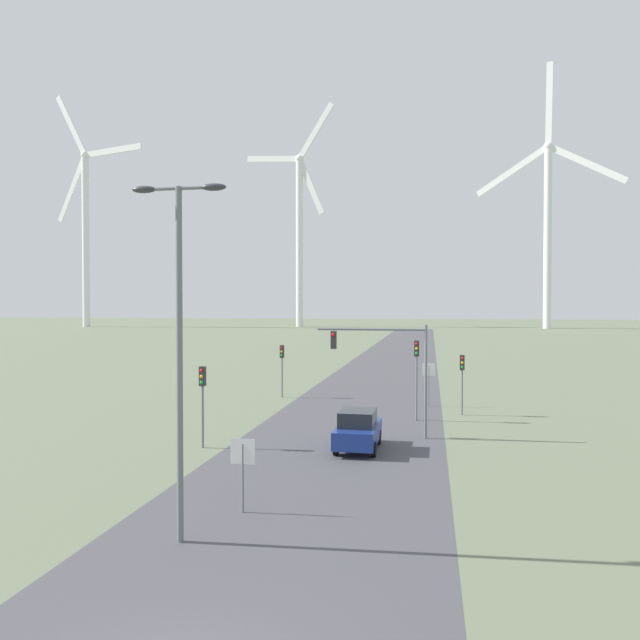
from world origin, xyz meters
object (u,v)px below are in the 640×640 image
(stop_sign_near, at_px, (243,461))
(traffic_light_post_mid_left, at_px, (282,359))
(traffic_light_post_near_right, at_px, (417,362))
(traffic_light_post_mid_right, at_px, (462,371))
(wind_turbine_far_left, at_px, (86,221))
(streetlamp, at_px, (179,320))
(wind_turbine_left, at_px, (300,225))
(traffic_light_post_near_left, at_px, (202,388))
(wind_turbine_center, at_px, (548,216))
(traffic_light_mast_overhead, at_px, (385,355))
(car_approaching, at_px, (358,430))
(stop_sign_far, at_px, (429,376))

(stop_sign_near, xyz_separation_m, traffic_light_post_mid_left, (-4.63, 24.48, 1.10))
(traffic_light_post_near_right, distance_m, traffic_light_post_mid_right, 3.58)
(wind_turbine_far_left, bearing_deg, streetlamp, -58.63)
(stop_sign_near, xyz_separation_m, wind_turbine_left, (-34.54, 171.98, 30.02))
(stop_sign_near, height_order, traffic_light_post_mid_left, traffic_light_post_mid_left)
(traffic_light_post_near_left, height_order, wind_turbine_center, wind_turbine_center)
(traffic_light_post_near_right, distance_m, traffic_light_mast_overhead, 5.06)
(traffic_light_post_near_left, height_order, traffic_light_post_mid_left, traffic_light_post_near_left)
(traffic_light_post_near_right, height_order, traffic_light_mast_overhead, traffic_light_mast_overhead)
(car_approaching, distance_m, wind_turbine_left, 169.75)
(traffic_light_post_mid_left, relative_size, wind_turbine_center, 0.05)
(traffic_light_post_near_left, xyz_separation_m, wind_turbine_left, (-30.04, 163.64, 28.89))
(stop_sign_far, height_order, traffic_light_post_mid_left, traffic_light_post_mid_left)
(stop_sign_far, bearing_deg, traffic_light_post_near_right, -97.34)
(streetlamp, height_order, traffic_light_post_near_left, streetlamp)
(stop_sign_far, height_order, traffic_light_post_near_right, traffic_light_post_near_right)
(stop_sign_near, relative_size, wind_turbine_far_left, 0.03)
(wind_turbine_center, bearing_deg, traffic_light_mast_overhead, -102.67)
(traffic_light_mast_overhead, bearing_deg, stop_sign_near, -106.63)
(wind_turbine_far_left, distance_m, wind_turbine_left, 66.53)
(stop_sign_near, xyz_separation_m, car_approaching, (2.61, 9.23, -0.73))
(traffic_light_post_near_left, bearing_deg, traffic_light_post_mid_right, 41.79)
(traffic_light_mast_overhead, bearing_deg, streetlamp, -107.27)
(stop_sign_near, xyz_separation_m, traffic_light_post_near_right, (5.08, 16.98, 1.70))
(traffic_light_post_near_left, relative_size, car_approaching, 0.91)
(stop_sign_far, distance_m, traffic_light_post_near_right, 5.44)
(stop_sign_near, height_order, traffic_light_post_near_left, traffic_light_post_near_left)
(traffic_light_post_near_left, bearing_deg, traffic_light_post_near_right, 42.00)
(stop_sign_near, xyz_separation_m, wind_turbine_center, (38.92, 169.09, 30.75))
(streetlamp, height_order, traffic_light_post_near_right, streetlamp)
(traffic_light_post_near_left, relative_size, wind_turbine_far_left, 0.05)
(car_approaching, relative_size, wind_turbine_far_left, 0.06)
(stop_sign_far, relative_size, wind_turbine_far_left, 0.04)
(wind_turbine_far_left, bearing_deg, traffic_light_mast_overhead, -54.91)
(stop_sign_near, bearing_deg, streetlamp, -110.11)
(traffic_light_post_near_right, xyz_separation_m, car_approaching, (-2.47, -7.75, -2.43))
(traffic_light_post_near_left, bearing_deg, wind_turbine_far_left, 122.24)
(traffic_light_post_near_left, relative_size, traffic_light_mast_overhead, 0.67)
(traffic_light_post_near_left, height_order, wind_turbine_far_left, wind_turbine_far_left)
(traffic_light_post_near_right, relative_size, traffic_light_post_mid_left, 1.23)
(car_approaching, xyz_separation_m, wind_turbine_center, (36.31, 159.86, 31.49))
(stop_sign_near, bearing_deg, car_approaching, 74.21)
(streetlamp, xyz_separation_m, stop_sign_near, (0.98, 2.68, -4.53))
(traffic_light_post_mid_right, bearing_deg, traffic_light_post_near_right, -138.95)
(stop_sign_near, distance_m, traffic_light_post_near_right, 17.80)
(wind_turbine_left, bearing_deg, traffic_light_mast_overhead, -76.56)
(traffic_light_post_mid_left, bearing_deg, stop_sign_near, -79.30)
(car_approaching, relative_size, wind_turbine_center, 0.05)
(stop_sign_far, distance_m, car_approaching, 13.38)
(traffic_light_post_mid_left, relative_size, wind_turbine_left, 0.05)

